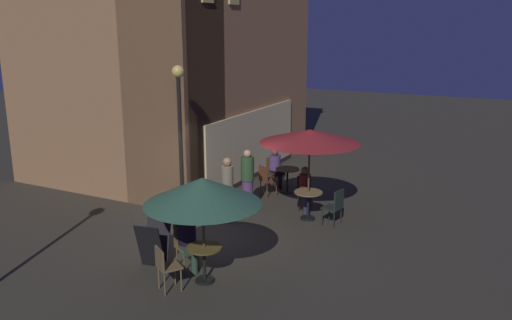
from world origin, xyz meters
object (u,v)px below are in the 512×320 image
object	(u,v)px
patio_umbrella_0	(310,137)
cafe_chair_5	(266,178)
street_lamp_near_corner	(180,121)
patron_seated_0	(305,186)
menu_sandwich_board	(154,243)
cafe_chair_0	(335,205)
patron_seated_1	(188,238)
cafe_chair_1	(304,189)
patron_standing_3	(248,181)
cafe_chair_3	(185,241)
cafe_table_0	(308,199)
cafe_chair_2	(165,264)
patron_standing_4	(227,189)
cafe_chair_4	(273,169)
patio_umbrella_1	(203,191)
cafe_table_2	(287,175)
patron_seated_2	(276,165)
cafe_table_1	(204,257)

from	to	relation	value
patio_umbrella_0	cafe_chair_5	size ratio (longest dim) A/B	2.73
street_lamp_near_corner	patron_seated_0	size ratio (longest dim) A/B	3.29
menu_sandwich_board	cafe_chair_0	bearing A→B (deg)	-45.41
patron_seated_0	patron_seated_1	size ratio (longest dim) A/B	1.03
street_lamp_near_corner	cafe_chair_1	xyz separation A→B (m)	(2.77, -2.16, -2.18)
menu_sandwich_board	patio_umbrella_0	size ratio (longest dim) A/B	0.38
patio_umbrella_0	patron_standing_3	size ratio (longest dim) A/B	1.48
patio_umbrella_0	cafe_chair_3	bearing A→B (deg)	161.63
cafe_table_0	patron_seated_1	xyz separation A→B (m)	(-3.90, 1.14, 0.13)
patron_seated_0	patron_standing_3	bearing A→B (deg)	-88.38
cafe_chair_2	cafe_chair_0	bearing A→B (deg)	12.73
patron_seated_1	patron_standing_4	size ratio (longest dim) A/B	0.70
cafe_chair_4	patron_standing_4	bearing A→B (deg)	-53.37
patio_umbrella_0	patio_umbrella_1	bearing A→B (deg)	172.62
patio_umbrella_0	patron_standing_4	world-z (taller)	patio_umbrella_0
cafe_chair_3	patron_standing_4	xyz separation A→B (m)	(2.70, 0.52, 0.31)
menu_sandwich_board	cafe_table_2	world-z (taller)	menu_sandwich_board
patron_seated_0	patio_umbrella_1	bearing A→B (deg)	-31.53
patio_umbrella_0	patron_seated_1	xyz separation A→B (m)	(-3.90, 1.14, -1.55)
cafe_table_0	patron_standing_4	size ratio (longest dim) A/B	0.44
patron_seated_1	patron_seated_2	xyz separation A→B (m)	(6.15, 0.85, 0.01)
cafe_chair_4	cafe_chair_5	distance (m)	1.15
street_lamp_near_corner	cafe_chair_1	world-z (taller)	street_lamp_near_corner
cafe_table_0	patron_seated_0	bearing A→B (deg)	29.01
cafe_table_0	patron_seated_0	distance (m)	0.71
cafe_table_0	cafe_chair_2	distance (m)	5.01
cafe_chair_3	menu_sandwich_board	bearing A→B (deg)	-128.55
cafe_chair_3	patron_seated_1	world-z (taller)	patron_seated_1
cafe_chair_4	cafe_chair_5	world-z (taller)	cafe_chair_5
cafe_chair_1	patio_umbrella_0	bearing A→B (deg)	0.00
cafe_table_1	cafe_chair_3	bearing A→B (deg)	61.43
street_lamp_near_corner	cafe_chair_3	bearing A→B (deg)	-144.16
cafe_table_0	patron_standing_3	bearing A→B (deg)	96.83
menu_sandwich_board	cafe_chair_4	distance (m)	6.42
cafe_chair_0	patio_umbrella_1	bearing A→B (deg)	83.33
cafe_chair_5	patron_standing_3	xyz separation A→B (m)	(-1.41, -0.12, 0.30)
cafe_chair_4	cafe_table_2	bearing A→B (deg)	-0.00
patio_umbrella_1	cafe_table_1	bearing A→B (deg)	180.00
street_lamp_near_corner	cafe_chair_5	world-z (taller)	street_lamp_near_corner
cafe_table_1	cafe_chair_2	world-z (taller)	cafe_chair_2
cafe_chair_1	patron_seated_1	distance (m)	4.69
cafe_chair_3	patron_standing_3	distance (m)	3.67
cafe_chair_5	patron_seated_1	distance (m)	5.16
cafe_table_2	patron_seated_0	bearing A→B (deg)	-139.95
cafe_chair_2	patron_standing_3	bearing A→B (deg)	42.01
patron_seated_2	cafe_table_1	bearing A→B (deg)	-46.00
patron_seated_2	cafe_chair_4	bearing A→B (deg)	180.00
cafe_chair_4	cafe_table_0	bearing A→B (deg)	-16.32
patio_umbrella_1	patron_standing_3	world-z (taller)	patio_umbrella_1
cafe_table_2	patron_standing_4	world-z (taller)	patron_standing_4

